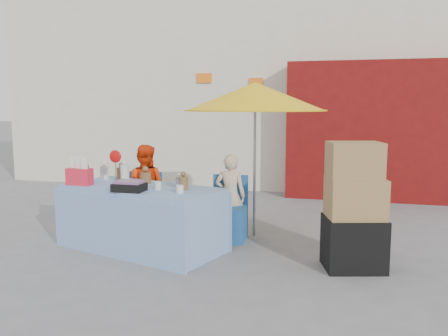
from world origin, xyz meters
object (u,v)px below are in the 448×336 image
(vendor_orange, at_px, (145,188))
(vendor_beige, at_px, (230,196))
(box_stack, at_px, (354,211))
(umbrella, at_px, (255,97))
(chair_left, at_px, (141,216))
(chair_right, at_px, (228,221))
(market_table, at_px, (141,217))

(vendor_orange, height_order, vendor_beige, vendor_orange)
(box_stack, bearing_deg, umbrella, 141.79)
(vendor_orange, distance_m, vendor_beige, 1.25)
(chair_left, xyz_separation_m, box_stack, (2.86, -0.74, 0.39))
(chair_right, bearing_deg, vendor_orange, 170.44)
(chair_right, relative_size, box_stack, 0.61)
(chair_left, xyz_separation_m, vendor_beige, (1.25, 0.13, 0.31))
(chair_right, distance_m, umbrella, 1.69)
(vendor_orange, relative_size, umbrella, 0.59)
(vendor_beige, relative_size, umbrella, 0.54)
(chair_left, xyz_separation_m, chair_right, (1.25, 0.00, 0.00))
(chair_left, bearing_deg, market_table, -68.94)
(vendor_beige, distance_m, umbrella, 1.36)
(umbrella, xyz_separation_m, box_stack, (1.31, -1.03, -1.25))
(market_table, distance_m, vendor_orange, 0.86)
(chair_right, relative_size, vendor_beige, 0.75)
(chair_left, height_order, umbrella, umbrella)
(chair_left, bearing_deg, box_stack, -18.02)
(vendor_beige, relative_size, box_stack, 0.81)
(market_table, bearing_deg, chair_right, 51.46)
(market_table, bearing_deg, vendor_orange, 127.85)
(chair_left, xyz_separation_m, vendor_orange, (0.00, 0.13, 0.36))
(market_table, height_order, chair_left, market_table)
(market_table, distance_m, umbrella, 2.16)
(chair_right, xyz_separation_m, umbrella, (0.30, 0.28, 1.64))
(vendor_beige, height_order, box_stack, box_stack)
(market_table, height_order, box_stack, box_stack)
(market_table, relative_size, box_stack, 1.61)
(chair_left, distance_m, umbrella, 2.27)
(chair_left, relative_size, vendor_orange, 0.68)
(chair_right, bearing_deg, box_stack, -28.27)
(chair_right, height_order, box_stack, box_stack)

